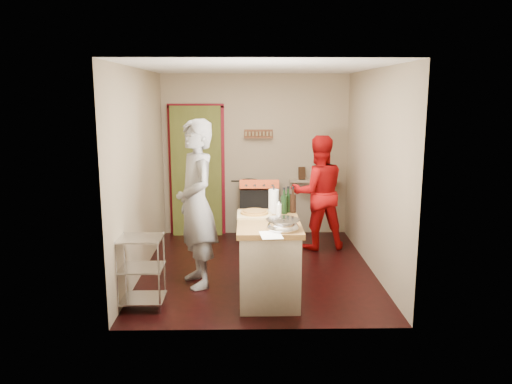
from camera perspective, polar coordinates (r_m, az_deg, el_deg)
The scene contains 10 objects.
floor at distance 6.71m, azimuth 0.19°, elevation -8.72°, with size 3.50×3.50×0.00m, color black.
back_wall at distance 8.19m, azimuth -4.57°, elevation 3.04°, with size 3.00×0.44×2.60m.
left_wall at distance 6.53m, azimuth -13.08°, elevation 2.21°, with size 0.04×3.50×2.60m, color gray.
right_wall at distance 6.60m, azimuth 13.35°, elevation 2.28°, with size 0.04×3.50×2.60m, color gray.
ceiling at distance 6.32m, azimuth 0.21°, elevation 14.12°, with size 3.00×3.50×0.02m, color white.
stove at distance 7.95m, azimuth 0.31°, elevation -2.18°, with size 0.60×0.63×1.00m.
wire_shelving at distance 5.55m, azimuth -13.00°, elevation -8.54°, with size 0.48×0.40×0.80m.
island at distance 5.71m, azimuth 1.45°, elevation -7.33°, with size 0.70×1.35×1.20m.
person_stripe at distance 5.95m, azimuth -6.83°, elevation -1.38°, with size 0.73×0.48×2.00m, color #BDBCC1.
person_red at distance 7.44m, azimuth 7.12°, elevation -0.07°, with size 0.82×0.64×1.69m, color #AD0B0C.
Camera 1 is at (-0.14, -6.31, 2.28)m, focal length 35.00 mm.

